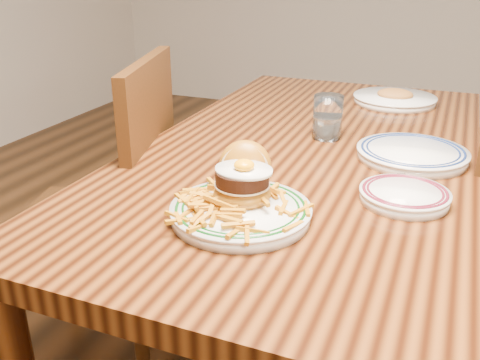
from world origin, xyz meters
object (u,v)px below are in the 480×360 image
at_px(table, 307,176).
at_px(main_plate, 241,199).
at_px(chair_left, 113,211).
at_px(side_plate, 405,195).

distance_m(table, main_plate, 0.47).
bearing_deg(table, main_plate, -91.66).
xyz_separation_m(chair_left, main_plate, (0.54, -0.30, 0.27)).
distance_m(table, chair_left, 0.59).
xyz_separation_m(table, chair_left, (-0.55, -0.14, -0.14)).
xyz_separation_m(main_plate, side_plate, (0.29, 0.19, -0.02)).
relative_size(table, side_plate, 8.12).
bearing_deg(table, side_plate, -43.41).
distance_m(chair_left, side_plate, 0.87).
xyz_separation_m(table, main_plate, (-0.01, -0.45, 0.12)).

